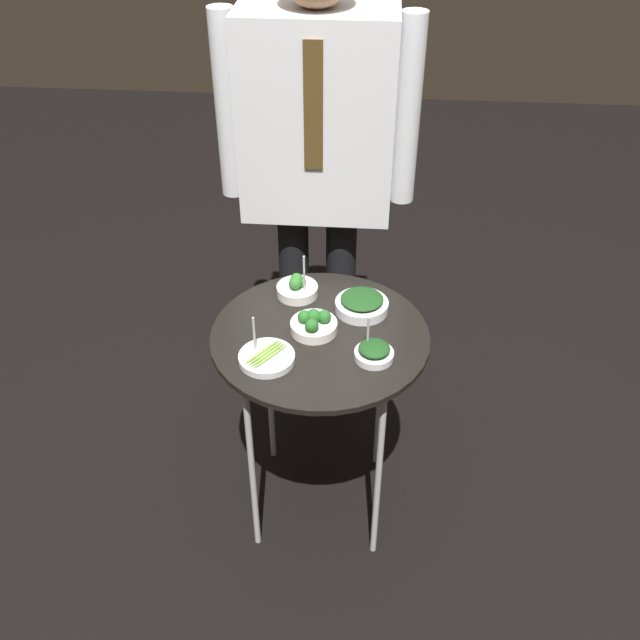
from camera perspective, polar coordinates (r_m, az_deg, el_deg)
ground_plane at (r=2.60m, az=0.00°, el=-14.09°), size 8.00×8.00×0.00m
serving_cart at (r=2.11m, az=0.00°, el=-2.37°), size 0.64×0.64×0.75m
bowl_spinach_back_left at (r=1.98m, az=4.34°, el=-2.57°), size 0.11×0.11×0.12m
bowl_broccoli_front_center at (r=2.07m, az=-0.50°, el=-0.33°), size 0.14×0.14×0.07m
bowl_asparagus_mid_left at (r=1.98m, az=-4.30°, el=-3.00°), size 0.16×0.16×0.13m
bowl_broccoli_front_right at (r=2.22m, az=-1.83°, el=2.57°), size 0.13×0.13×0.16m
bowl_spinach_center at (r=2.15m, az=3.36°, el=1.30°), size 0.16×0.16×0.05m
waiter_figure at (r=2.35m, az=-0.24°, el=14.03°), size 0.64×0.24×1.74m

